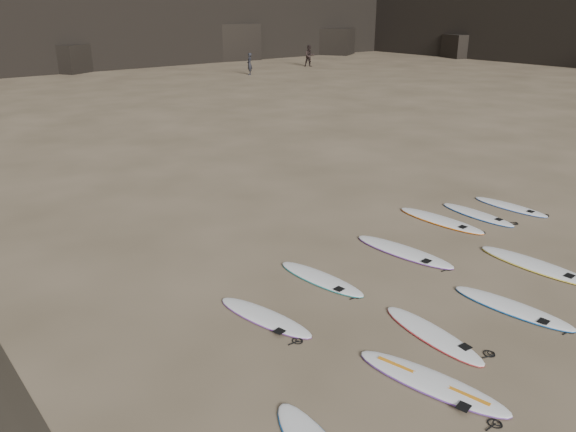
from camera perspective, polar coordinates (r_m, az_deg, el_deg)
name	(u,v)px	position (r m, az deg, el deg)	size (l,w,h in m)	color
ground	(463,319)	(11.24, 17.32, -9.94)	(240.00, 240.00, 0.00)	#897559
surfboard_1	(431,381)	(9.39, 14.30, -15.97)	(0.61, 2.54, 0.09)	white
surfboard_2	(432,334)	(10.55, 14.45, -11.53)	(0.55, 2.27, 0.08)	white
surfboard_3	(512,307)	(11.86, 21.81, -8.60)	(0.58, 2.41, 0.09)	white
surfboard_4	(536,265)	(13.85, 23.90, -4.58)	(0.65, 2.71, 0.10)	white
surfboard_5	(265,317)	(10.75, -2.40, -10.18)	(0.53, 2.22, 0.08)	white
surfboard_6	(321,278)	(12.13, 3.35, -6.33)	(0.55, 2.29, 0.08)	white
surfboard_7	(403,251)	(13.64, 11.65, -3.51)	(0.64, 2.66, 0.10)	white
surfboard_8	(441,220)	(15.80, 15.24, -0.39)	(0.63, 2.61, 0.09)	white
surfboard_9	(477,214)	(16.55, 18.67, 0.17)	(0.55, 2.30, 0.08)	white
surfboard_10	(510,206)	(17.52, 21.65, 0.91)	(0.54, 2.25, 0.08)	white
person_a	(250,64)	(47.69, -3.93, 15.15)	(0.64, 0.42, 1.75)	black
person_b	(309,56)	(54.04, 2.19, 15.95)	(0.94, 0.73, 1.93)	black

